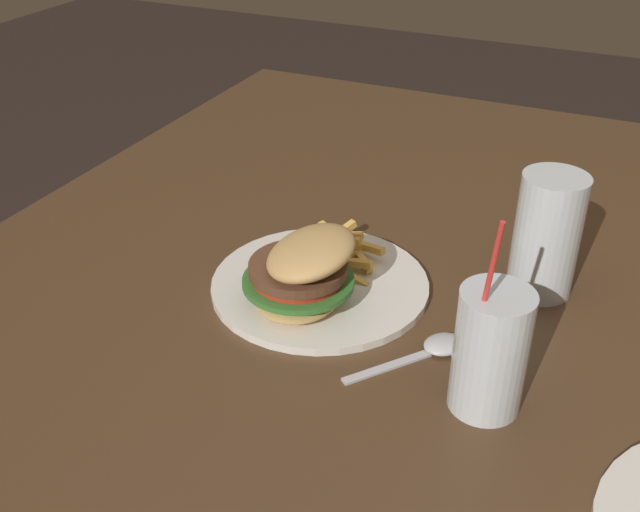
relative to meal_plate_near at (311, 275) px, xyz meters
The scene contains 5 objects.
dining_table 0.25m from the meal_plate_near, 100.64° to the left, with size 1.45×1.40×0.77m.
meal_plate_near is the anchor object (origin of this frame).
beer_glass 0.28m from the meal_plate_near, 118.82° to the left, with size 0.08×0.08×0.15m.
juice_glass 0.25m from the meal_plate_near, 67.78° to the left, with size 0.07×0.07×0.22m.
spoon 0.17m from the meal_plate_near, 78.22° to the left, with size 0.13×0.11×0.01m.
Camera 1 is at (0.71, 0.10, 1.28)m, focal length 42.00 mm.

